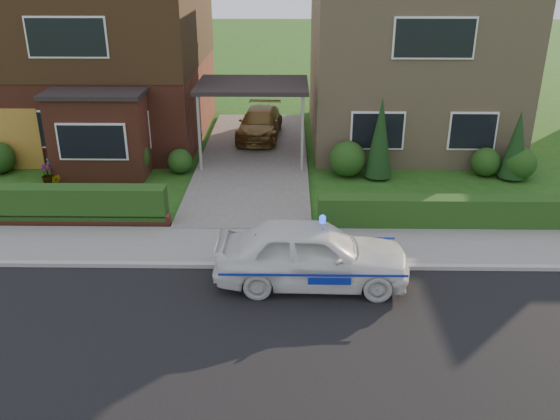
{
  "coord_description": "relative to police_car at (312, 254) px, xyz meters",
  "views": [
    {
      "loc": [
        1.27,
        -9.25,
        6.88
      ],
      "look_at": [
        1.06,
        3.5,
        1.31
      ],
      "focal_mm": 38.0,
      "sensor_mm": 36.0,
      "label": 1
    }
  ],
  "objects": [
    {
      "name": "conifer_a",
      "position": [
        2.41,
        6.8,
        0.57
      ],
      "size": [
        0.9,
        0.9,
        2.6
      ],
      "primitive_type": "cone",
      "color": "black",
      "rests_on": "ground"
    },
    {
      "name": "potted_plant_a",
      "position": [
        -8.29,
        6.6,
        -0.36
      ],
      "size": [
        0.4,
        0.28,
        0.75
      ],
      "primitive_type": "imported",
      "rotation": [
        0.0,
        0.0,
        -0.02
      ],
      "color": "gray",
      "rests_on": "ground"
    },
    {
      "name": "shrub_left_near",
      "position": [
        -4.19,
        7.2,
        -0.31
      ],
      "size": [
        0.84,
        0.84,
        0.84
      ],
      "primitive_type": "sphere",
      "color": "#133410",
      "rests_on": "ground"
    },
    {
      "name": "ground",
      "position": [
        -1.79,
        -2.4,
        -0.73
      ],
      "size": [
        120.0,
        120.0,
        0.0
      ],
      "primitive_type": "plane",
      "color": "#1D4B14",
      "rests_on": "ground"
    },
    {
      "name": "garage_door",
      "position": [
        -10.04,
        7.56,
        0.32
      ],
      "size": [
        2.2,
        0.1,
        2.1
      ],
      "primitive_type": "cube",
      "color": "#996721",
      "rests_on": "ground"
    },
    {
      "name": "dwarf_wall",
      "position": [
        -7.59,
        2.9,
        -0.55
      ],
      "size": [
        7.7,
        0.25,
        0.36
      ],
      "primitive_type": "cube",
      "color": "brown",
      "rests_on": "ground"
    },
    {
      "name": "shrub_right_mid",
      "position": [
        6.01,
        7.1,
        -0.25
      ],
      "size": [
        0.96,
        0.96,
        0.96
      ],
      "primitive_type": "sphere",
      "color": "#133410",
      "rests_on": "ground"
    },
    {
      "name": "driveway_car",
      "position": [
        -1.68,
        11.08,
        -0.06
      ],
      "size": [
        1.84,
        3.93,
        1.11
      ],
      "primitive_type": "imported",
      "rotation": [
        0.0,
        0.0,
        -0.08
      ],
      "color": "brown",
      "rests_on": "driveway"
    },
    {
      "name": "hedge_right",
      "position": [
        4.01,
        2.95,
        -0.73
      ],
      "size": [
        7.5,
        0.55,
        0.8
      ],
      "primitive_type": "cube",
      "color": "#133410",
      "rests_on": "ground"
    },
    {
      "name": "shrub_left_mid",
      "position": [
        -5.79,
        6.9,
        -0.07
      ],
      "size": [
        1.32,
        1.32,
        1.32
      ],
      "primitive_type": "sphere",
      "color": "#133410",
      "rests_on": "ground"
    },
    {
      "name": "hedge_left",
      "position": [
        -7.59,
        3.05,
        -0.73
      ],
      "size": [
        7.5,
        0.55,
        0.9
      ],
      "primitive_type": "cube",
      "color": "#133410",
      "rests_on": "ground"
    },
    {
      "name": "carport_link",
      "position": [
        -1.79,
        8.55,
        1.92
      ],
      "size": [
        3.8,
        3.0,
        2.77
      ],
      "color": "black",
      "rests_on": "ground"
    },
    {
      "name": "kerb",
      "position": [
        -1.79,
        0.65,
        -0.67
      ],
      "size": [
        60.0,
        0.16,
        0.12
      ],
      "primitive_type": "cube",
      "color": "#9E9993",
      "rests_on": "ground"
    },
    {
      "name": "shrub_right_far",
      "position": [
        7.01,
        6.8,
        -0.19
      ],
      "size": [
        1.08,
        1.08,
        1.08
      ],
      "primitive_type": "sphere",
      "color": "#133410",
      "rests_on": "ground"
    },
    {
      "name": "conifer_b",
      "position": [
        6.81,
        6.8,
        0.37
      ],
      "size": [
        0.9,
        0.9,
        2.2
      ],
      "primitive_type": "cone",
      "color": "black",
      "rests_on": "ground"
    },
    {
      "name": "house_left",
      "position": [
        -7.57,
        11.5,
        3.08
      ],
      "size": [
        7.5,
        9.53,
        7.25
      ],
      "color": "brown",
      "rests_on": "ground"
    },
    {
      "name": "police_car",
      "position": [
        0.0,
        0.0,
        0.0
      ],
      "size": [
        3.96,
        4.34,
        1.63
      ],
      "rotation": [
        0.0,
        0.0,
        1.55
      ],
      "color": "silver",
      "rests_on": "ground"
    },
    {
      "name": "shrub_right_near",
      "position": [
        1.41,
        7.0,
        -0.13
      ],
      "size": [
        1.2,
        1.2,
        1.2
      ],
      "primitive_type": "sphere",
      "color": "#133410",
      "rests_on": "ground"
    },
    {
      "name": "driveway",
      "position": [
        -1.79,
        8.6,
        -0.67
      ],
      "size": [
        3.8,
        12.0,
        0.12
      ],
      "primitive_type": "cube",
      "color": "#666059",
      "rests_on": "ground"
    },
    {
      "name": "road",
      "position": [
        -1.79,
        -2.4,
        -0.73
      ],
      "size": [
        60.0,
        6.0,
        0.02
      ],
      "primitive_type": "cube",
      "color": "black",
      "rests_on": "ground"
    },
    {
      "name": "potted_plant_c",
      "position": [
        -8.26,
        6.03,
        -0.4
      ],
      "size": [
        0.49,
        0.49,
        0.67
      ],
      "primitive_type": "imported",
      "rotation": [
        0.0,
        0.0,
        1.15
      ],
      "color": "gray",
      "rests_on": "ground"
    },
    {
      "name": "potted_plant_b",
      "position": [
        -7.66,
        5.12,
        -0.4
      ],
      "size": [
        0.44,
        0.39,
        0.68
      ],
      "primitive_type": "imported",
      "rotation": [
        0.0,
        0.0,
        0.28
      ],
      "color": "gray",
      "rests_on": "ground"
    },
    {
      "name": "house_right",
      "position": [
        4.01,
        11.59,
        2.93
      ],
      "size": [
        7.5,
        8.06,
        7.25
      ],
      "color": "tan",
      "rests_on": "ground"
    },
    {
      "name": "sidewalk",
      "position": [
        -1.79,
        1.7,
        -0.68
      ],
      "size": [
        60.0,
        2.0,
        0.1
      ],
      "primitive_type": "cube",
      "color": "slate",
      "rests_on": "ground"
    }
  ]
}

